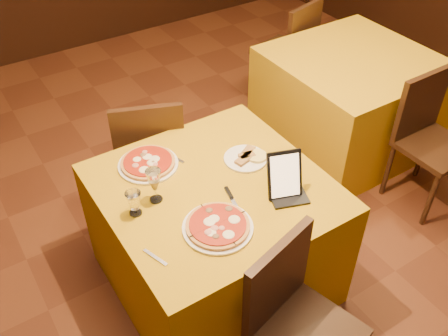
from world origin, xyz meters
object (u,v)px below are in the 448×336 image
wine_glass (155,185)px  tablet (285,175)px  chair_main_far (150,151)px  water_glass (134,203)px  chair_side_far (283,51)px  pizza_near (218,227)px  chair_main_near (308,335)px  side_table (348,102)px  chair_side_near (436,147)px  main_table (214,236)px  pizza_far (148,163)px

wine_glass → tablet: 0.63m
chair_main_far → water_glass: bearing=82.6°
chair_side_far → wine_glass: bearing=20.7°
wine_glass → pizza_near: bearing=-65.3°
chair_main_near → wine_glass: size_ratio=4.79×
side_table → water_glass: 2.13m
chair_side_far → chair_main_near: bearing=39.0°
tablet → chair_side_near: bearing=21.5°
main_table → chair_main_near: bearing=-90.0°
chair_main_far → tablet: (0.26, -1.02, 0.41)m
pizza_far → tablet: size_ratio=1.31×
wine_glass → water_glass: wine_glass is taller
chair_main_near → chair_side_near: bearing=5.5°
chair_side_near → tablet: bearing=-178.8°
chair_side_far → tablet: size_ratio=3.73×
main_table → wine_glass: bearing=167.2°
wine_glass → tablet: tablet is taller
main_table → water_glass: bearing=175.0°
water_glass → main_table: bearing=-5.0°
side_table → pizza_far: pizza_far is taller
chair_main_far → chair_side_far: size_ratio=1.00×
pizza_near → wine_glass: (-0.15, 0.33, 0.08)m
water_glass → chair_side_far: bearing=34.8°
pizza_far → main_table: bearing=-57.3°
chair_side_near → water_glass: chair_side_near is taller
chair_main_far → pizza_far: 0.60m
chair_main_far → wine_glass: size_ratio=4.79×
main_table → chair_main_near: 0.79m
chair_main_near → side_table: bearing=26.2°
main_table → chair_side_far: bearing=42.0°
main_table → chair_side_far: 2.14m
pizza_near → chair_side_far: bearing=44.4°
chair_side_near → wine_glass: size_ratio=4.79×
water_glass → tablet: tablet is taller
pizza_near → tablet: tablet is taller
side_table → chair_side_far: chair_side_far is taller
pizza_far → water_glass: (-0.21, -0.29, 0.05)m
main_table → pizza_near: size_ratio=3.33×
chair_main_far → pizza_far: (-0.21, -0.47, 0.31)m
main_table → side_table: 1.70m
main_table → chair_side_near: size_ratio=1.21×
pizza_far → tablet: 0.73m
chair_main_near → water_glass: chair_main_near is taller
chair_side_far → pizza_near: (-1.73, -1.69, 0.31)m
chair_main_far → wine_glass: bearing=89.6°
chair_main_near → chair_side_far: (1.59, 2.21, 0.00)m
water_glass → side_table: bearing=16.0°
pizza_far → water_glass: bearing=-125.8°
pizza_far → wine_glass: (-0.08, -0.26, 0.08)m
chair_main_near → main_table: bearing=74.9°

